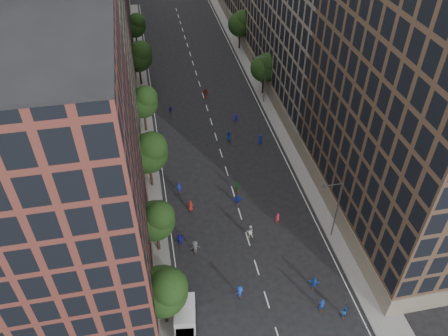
% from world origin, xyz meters
% --- Properties ---
extents(ground, '(240.00, 240.00, 0.00)m').
position_xyz_m(ground, '(0.00, 40.00, 0.00)').
color(ground, black).
rests_on(ground, ground).
extents(sidewalk_left, '(4.00, 105.00, 0.15)m').
position_xyz_m(sidewalk_left, '(-12.00, 47.50, 0.07)').
color(sidewalk_left, slate).
rests_on(sidewalk_left, ground).
extents(sidewalk_right, '(4.00, 105.00, 0.15)m').
position_xyz_m(sidewalk_right, '(12.00, 47.50, 0.07)').
color(sidewalk_right, slate).
rests_on(sidewalk_right, ground).
extents(bldg_left_a, '(14.00, 22.00, 30.00)m').
position_xyz_m(bldg_left_a, '(-19.00, 11.00, 15.00)').
color(bldg_left_a, brown).
rests_on(bldg_left_a, ground).
extents(bldg_left_b, '(14.00, 26.00, 34.00)m').
position_xyz_m(bldg_left_b, '(-19.00, 35.00, 17.00)').
color(bldg_left_b, '#837256').
rests_on(bldg_left_b, ground).
extents(bldg_left_c, '(14.00, 20.00, 28.00)m').
position_xyz_m(bldg_left_c, '(-19.00, 58.00, 14.00)').
color(bldg_left_c, brown).
rests_on(bldg_left_c, ground).
extents(bldg_right_a, '(14.00, 30.00, 36.00)m').
position_xyz_m(bldg_right_a, '(19.00, 15.00, 18.00)').
color(bldg_right_a, '#493527').
rests_on(bldg_right_a, ground).
extents(bldg_right_b, '(14.00, 28.00, 33.00)m').
position_xyz_m(bldg_right_b, '(19.00, 44.00, 16.50)').
color(bldg_right_b, '#6A6158').
rests_on(bldg_right_b, ground).
extents(tree_left_0, '(5.20, 5.20, 8.83)m').
position_xyz_m(tree_left_0, '(-11.01, 3.85, 5.96)').
color(tree_left_0, black).
rests_on(tree_left_0, ground).
extents(tree_left_1, '(4.80, 4.80, 8.21)m').
position_xyz_m(tree_left_1, '(-11.02, 13.86, 5.55)').
color(tree_left_1, black).
rests_on(tree_left_1, ground).
extents(tree_left_2, '(5.60, 5.60, 9.45)m').
position_xyz_m(tree_left_2, '(-10.99, 25.83, 6.36)').
color(tree_left_2, black).
rests_on(tree_left_2, ground).
extents(tree_left_3, '(5.00, 5.00, 8.58)m').
position_xyz_m(tree_left_3, '(-11.02, 39.85, 5.82)').
color(tree_left_3, black).
rests_on(tree_left_3, ground).
extents(tree_left_4, '(5.40, 5.40, 9.08)m').
position_xyz_m(tree_left_4, '(-11.00, 55.84, 6.10)').
color(tree_left_4, black).
rests_on(tree_left_4, ground).
extents(tree_left_5, '(4.80, 4.80, 8.33)m').
position_xyz_m(tree_left_5, '(-11.02, 71.86, 5.68)').
color(tree_left_5, black).
rests_on(tree_left_5, ground).
extents(tree_right_a, '(5.00, 5.00, 8.39)m').
position_xyz_m(tree_right_a, '(11.38, 47.85, 5.63)').
color(tree_right_a, black).
rests_on(tree_right_a, ground).
extents(tree_right_b, '(5.20, 5.20, 8.83)m').
position_xyz_m(tree_right_b, '(11.39, 67.85, 5.96)').
color(tree_right_b, black).
rests_on(tree_right_b, ground).
extents(streetlamp_near, '(2.64, 0.22, 9.06)m').
position_xyz_m(streetlamp_near, '(10.37, 12.00, 5.17)').
color(streetlamp_near, '#595B60').
rests_on(streetlamp_near, ground).
extents(streetlamp_far, '(2.64, 0.22, 9.06)m').
position_xyz_m(streetlamp_far, '(10.37, 45.00, 5.17)').
color(streetlamp_far, '#595B60').
rests_on(streetlamp_far, ground).
extents(cargo_van, '(2.90, 5.15, 2.61)m').
position_xyz_m(cargo_van, '(-9.29, 3.11, 1.38)').
color(cargo_van, silver).
rests_on(cargo_van, ground).
extents(skater_0, '(0.97, 0.73, 1.79)m').
position_xyz_m(skater_0, '(-8.50, 4.21, 0.90)').
color(skater_0, '#153EAE').
rests_on(skater_0, ground).
extents(skater_1, '(0.71, 0.50, 1.84)m').
position_xyz_m(skater_1, '(5.46, 2.17, 0.92)').
color(skater_1, '#123398').
rests_on(skater_1, ground).
extents(skater_2, '(0.81, 0.64, 1.60)m').
position_xyz_m(skater_2, '(7.49, 1.00, 0.80)').
color(skater_2, '#144DA9').
rests_on(skater_2, ground).
extents(skater_3, '(1.20, 0.91, 1.65)m').
position_xyz_m(skater_3, '(-2.87, 5.53, 0.82)').
color(skater_3, '#163EB4').
rests_on(skater_3, ground).
extents(skater_4, '(1.18, 0.64, 1.92)m').
position_xyz_m(skater_4, '(-8.50, 14.23, 0.96)').
color(skater_4, '#18139A').
rests_on(skater_4, ground).
extents(skater_5, '(1.47, 0.95, 1.51)m').
position_xyz_m(skater_5, '(5.69, 5.06, 0.76)').
color(skater_5, blue).
rests_on(skater_5, ground).
extents(skater_6, '(0.92, 0.71, 1.68)m').
position_xyz_m(skater_6, '(-6.43, 19.99, 0.84)').
color(skater_6, maroon).
rests_on(skater_6, ground).
extents(skater_7, '(0.71, 0.54, 1.74)m').
position_xyz_m(skater_7, '(4.43, 15.44, 0.87)').
color(skater_7, '#AF1D39').
rests_on(skater_7, ground).
extents(skater_8, '(1.07, 0.92, 1.91)m').
position_xyz_m(skater_8, '(0.32, 13.81, 0.96)').
color(skater_8, silver).
rests_on(skater_8, ground).
extents(skater_9, '(1.19, 0.68, 1.83)m').
position_xyz_m(skater_9, '(-6.84, 12.72, 0.92)').
color(skater_9, '#48494D').
rests_on(skater_9, ground).
extents(skater_10, '(1.07, 0.75, 1.69)m').
position_xyz_m(skater_10, '(0.55, 22.46, 0.84)').
color(skater_10, '#1B5A1E').
rests_on(skater_10, ground).
extents(skater_11, '(1.46, 0.53, 1.54)m').
position_xyz_m(skater_11, '(0.06, 19.86, 0.77)').
color(skater_11, '#1628B3').
rests_on(skater_11, ground).
extents(skater_12, '(0.94, 0.75, 1.69)m').
position_xyz_m(skater_12, '(6.64, 32.67, 0.85)').
color(skater_12, '#121D93').
rests_on(skater_12, ground).
extents(skater_13, '(0.69, 0.56, 1.62)m').
position_xyz_m(skater_13, '(-7.52, 23.82, 0.81)').
color(skater_13, '#1521AF').
rests_on(skater_13, ground).
extents(skater_14, '(1.06, 0.90, 1.93)m').
position_xyz_m(skater_14, '(1.74, 34.21, 0.96)').
color(skater_14, '#163CB8').
rests_on(skater_14, ground).
extents(skater_15, '(1.29, 0.99, 1.76)m').
position_xyz_m(skater_15, '(4.02, 39.24, 0.88)').
color(skater_15, '#1C14A9').
rests_on(skater_15, ground).
extents(skater_16, '(0.89, 0.37, 1.51)m').
position_xyz_m(skater_16, '(-6.63, 44.40, 0.75)').
color(skater_16, '#1F17BB').
rests_on(skater_16, ground).
extents(skater_17, '(1.74, 1.00, 1.79)m').
position_xyz_m(skater_17, '(0.39, 48.68, 0.89)').
color(skater_17, maroon).
rests_on(skater_17, ground).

